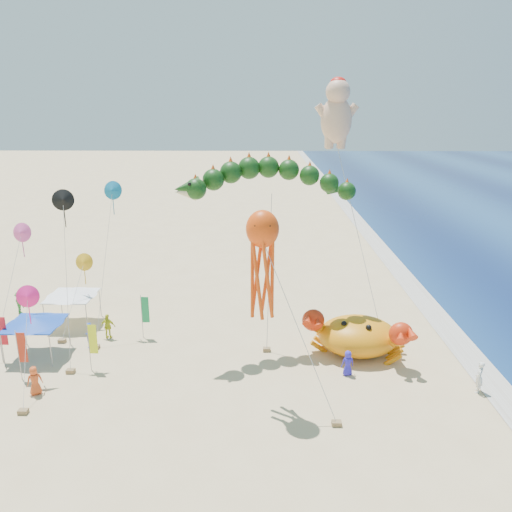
{
  "coord_description": "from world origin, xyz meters",
  "views": [
    {
      "loc": [
        -1.56,
        -28.48,
        15.62
      ],
      "look_at": [
        -2.0,
        2.0,
        6.5
      ],
      "focal_mm": 35.0,
      "sensor_mm": 36.0,
      "label": 1
    }
  ],
  "objects": [
    {
      "name": "small_kites",
      "position": [
        -14.52,
        2.48,
        6.83
      ],
      "size": [
        7.03,
        11.31,
        10.91
      ],
      "color": "gold",
      "rests_on": "ground"
    },
    {
      "name": "feather_flags",
      "position": [
        -13.85,
        0.05,
        2.01
      ],
      "size": [
        8.77,
        5.81,
        3.2
      ],
      "color": "gray",
      "rests_on": "ground"
    },
    {
      "name": "canopy_white",
      "position": [
        -15.69,
        5.76,
        2.44
      ],
      "size": [
        3.61,
        3.61,
        2.71
      ],
      "color": "gray",
      "rests_on": "ground"
    },
    {
      "name": "ground",
      "position": [
        0.0,
        0.0,
        0.0
      ],
      "size": [
        320.0,
        320.0,
        0.0
      ],
      "primitive_type": "plane",
      "color": "#D1B784",
      "rests_on": "ground"
    },
    {
      "name": "crab_inflatable",
      "position": [
        4.68,
        1.31,
        1.35
      ],
      "size": [
        6.99,
        5.81,
        3.06
      ],
      "color": "orange",
      "rests_on": "ground"
    },
    {
      "name": "canopy_blue",
      "position": [
        -16.24,
        0.81,
        2.44
      ],
      "size": [
        3.58,
        3.58,
        2.71
      ],
      "color": "gray",
      "rests_on": "ground"
    },
    {
      "name": "dragon_kite",
      "position": [
        -1.19,
        3.11,
        10.88
      ],
      "size": [
        11.99,
        6.01,
        12.2
      ],
      "color": "#0F330E",
      "rests_on": "ground"
    },
    {
      "name": "octopus_kite",
      "position": [
        -1.57,
        -4.12,
        8.31
      ],
      "size": [
        4.92,
        3.32,
        10.71
      ],
      "color": "#E9460C",
      "rests_on": "ground"
    },
    {
      "name": "beachgoers",
      "position": [
        -13.14,
        0.86,
        0.87
      ],
      "size": [
        32.41,
        12.83,
        1.88
      ],
      "color": "silver",
      "rests_on": "ground"
    },
    {
      "name": "cherub_kite",
      "position": [
        3.72,
        8.9,
        15.31
      ],
      "size": [
        4.33,
        8.01,
        17.68
      ],
      "color": "#EAB18F",
      "rests_on": "ground"
    },
    {
      "name": "foam_strip",
      "position": [
        12.0,
        0.0,
        0.01
      ],
      "size": [
        320.0,
        320.0,
        0.0
      ],
      "primitive_type": "plane",
      "color": "silver",
      "rests_on": "ground"
    }
  ]
}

